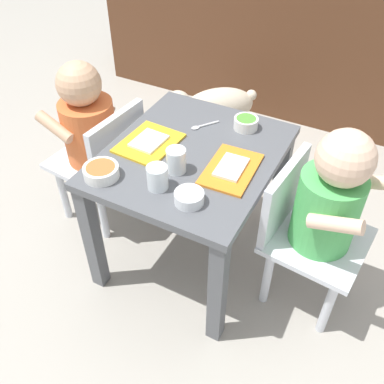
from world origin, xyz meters
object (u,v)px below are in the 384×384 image
water_cup_left (177,162)px  cereal_bowl_right_side (246,123)px  food_tray_right (231,169)px  veggie_bowl_near (101,171)px  seated_child_right (325,204)px  dog (212,107)px  seated_child_left (91,129)px  food_tray_left (149,143)px  spoon_by_left_tray (202,126)px  water_cup_right (158,179)px  dining_table (192,174)px  cereal_bowl_left_side (189,197)px

water_cup_left → cereal_bowl_right_side: size_ratio=0.93×
food_tray_right → water_cup_left: water_cup_left is taller
cereal_bowl_right_side → veggie_bowl_near: bearing=-122.6°
seated_child_right → dog: seated_child_right is taller
seated_child_left → food_tray_left: bearing=-10.2°
cereal_bowl_right_side → spoon_by_left_tray: 0.14m
water_cup_right → spoon_by_left_tray: bearing=94.7°
dog → veggie_bowl_near: veggie_bowl_near is taller
dining_table → dog: 0.70m
dog → food_tray_left: bearing=-81.8°
dining_table → water_cup_left: bearing=-89.0°
dog → water_cup_left: (0.24, -0.74, 0.28)m
food_tray_right → cereal_bowl_left_side: cereal_bowl_left_side is taller
seated_child_right → food_tray_right: 0.28m
seated_child_left → dog: seated_child_left is taller
food_tray_right → veggie_bowl_near: bearing=-148.1°
seated_child_right → veggie_bowl_near: bearing=-158.2°
dining_table → food_tray_right: food_tray_right is taller
food_tray_right → cereal_bowl_right_side: cereal_bowl_right_side is taller
cereal_bowl_right_side → cereal_bowl_left_side: cereal_bowl_right_side is taller
dining_table → dog: (-0.23, 0.64, -0.17)m
water_cup_right → food_tray_right: bearing=47.2°
seated_child_right → veggie_bowl_near: size_ratio=6.52×
food_tray_left → veggie_bowl_near: (-0.04, -0.19, 0.01)m
food_tray_left → dining_table: bearing=9.3°
food_tray_right → cereal_bowl_right_side: 0.23m
food_tray_left → spoon_by_left_tray: (0.10, 0.16, -0.00)m
water_cup_left → cereal_bowl_left_side: size_ratio=0.92×
water_cup_right → cereal_bowl_left_side: (0.10, -0.01, -0.01)m
food_tray_right → dining_table: bearing=170.7°
dog → cereal_bowl_right_side: (0.33, -0.44, 0.27)m
food_tray_left → water_cup_right: size_ratio=2.91×
cereal_bowl_right_side → cereal_bowl_left_side: size_ratio=0.98×
seated_child_right → water_cup_left: (-0.41, -0.11, 0.08)m
cereal_bowl_right_side → water_cup_left: bearing=-107.1°
food_tray_right → cereal_bowl_left_side: size_ratio=2.65×
seated_child_left → food_tray_right: 0.55m
seated_child_left → food_tray_right: seated_child_left is taller
dog → spoon_by_left_tray: 0.60m
seated_child_right → dog: 0.92m
food_tray_left → food_tray_right: 0.28m
dining_table → water_cup_left: 0.15m
seated_child_left → seated_child_right: seated_child_right is taller
cereal_bowl_left_side → veggie_bowl_near: bearing=-175.6°
dining_table → seated_child_right: bearing=2.2°
dining_table → cereal_bowl_right_side: size_ratio=7.48×
water_cup_left → cereal_bowl_left_side: (0.09, -0.10, -0.01)m
seated_child_right → water_cup_left: seated_child_right is taller
food_tray_right → water_cup_right: size_ratio=3.05×
seated_child_right → water_cup_right: (-0.42, -0.20, 0.08)m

